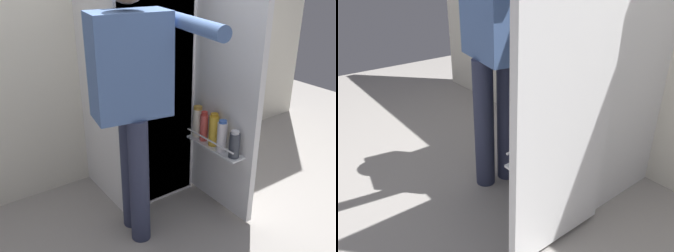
% 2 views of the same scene
% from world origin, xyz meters
% --- Properties ---
extents(ground_plane, '(6.50, 6.50, 0.00)m').
position_xyz_m(ground_plane, '(0.00, 0.00, 0.00)').
color(ground_plane, gray).
extents(kitchen_wall, '(4.40, 0.10, 2.41)m').
position_xyz_m(kitchen_wall, '(0.00, 0.89, 1.20)').
color(kitchen_wall, silver).
rests_on(kitchen_wall, ground_plane).
extents(refrigerator, '(0.64, 1.17, 1.65)m').
position_xyz_m(refrigerator, '(0.02, 0.50, 0.82)').
color(refrigerator, white).
rests_on(refrigerator, ground_plane).
extents(person, '(0.54, 0.78, 1.62)m').
position_xyz_m(person, '(-0.30, 0.05, 0.97)').
color(person, '#2D334C').
rests_on(person, ground_plane).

